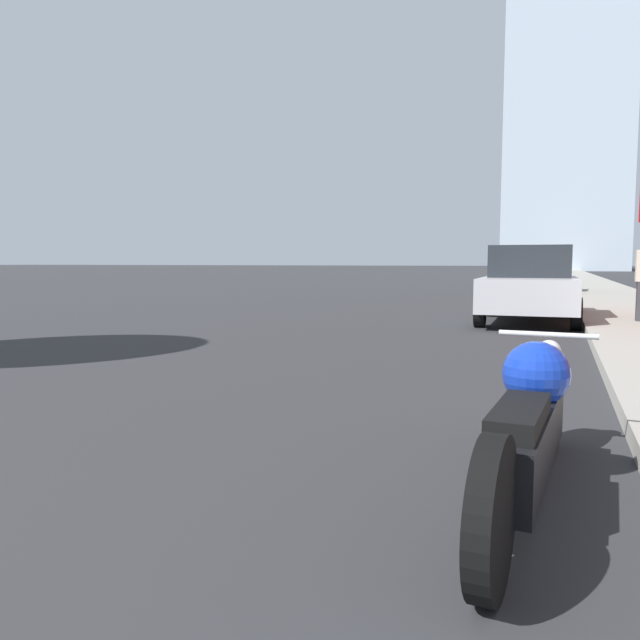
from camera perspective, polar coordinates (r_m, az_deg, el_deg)
name	(u,v)px	position (r m, az deg, el deg)	size (l,w,h in m)	color
sidewalk	(590,283)	(38.91, 23.43, 3.15)	(2.62, 240.00, 0.15)	#9E998E
motorcycle	(529,424)	(3.56, 18.58, -9.04)	(0.62, 2.74, 0.83)	black
parked_car_silver	(530,285)	(13.76, 18.63, 3.09)	(1.97, 4.29, 1.60)	#BCBCC1
parked_car_yellow	(539,271)	(25.48, 19.42, 4.28)	(2.01, 4.61, 1.88)	gold
parked_car_green	(542,270)	(38.16, 19.67, 4.33)	(2.07, 4.32, 1.58)	#1E6B33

